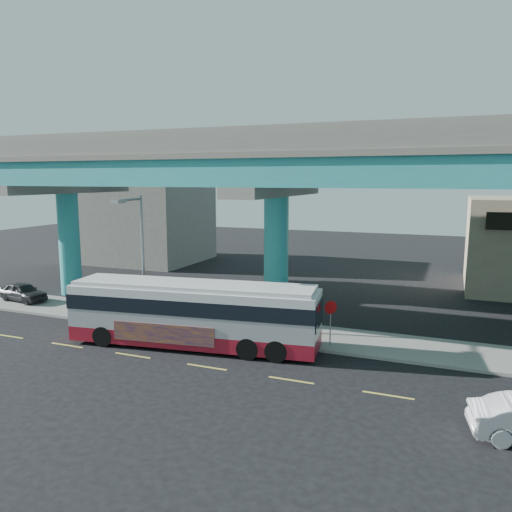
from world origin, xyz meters
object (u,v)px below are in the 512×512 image
at_px(street_lamp, 137,242).
at_px(stop_sign, 331,314).
at_px(parked_car, 23,292).
at_px(transit_bus, 194,312).

bearing_deg(street_lamp, stop_sign, 3.87).
bearing_deg(parked_car, stop_sign, -85.15).
distance_m(transit_bus, street_lamp, 5.50).
bearing_deg(parked_car, transit_bus, -94.50).
relative_size(parked_car, stop_sign, 1.67).
bearing_deg(parked_car, street_lamp, -92.41).
bearing_deg(stop_sign, street_lamp, 164.09).
relative_size(transit_bus, street_lamp, 1.76).
height_order(parked_car, stop_sign, stop_sign).
xyz_separation_m(parked_car, street_lamp, (10.88, -2.08, 4.17)).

